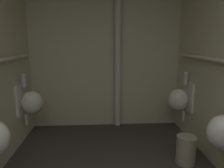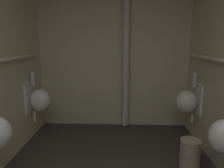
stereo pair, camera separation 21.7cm
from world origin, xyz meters
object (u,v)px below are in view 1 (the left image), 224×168
urinal_left_far (30,102)px  waste_bin (186,150)px  urinal_right_far (180,99)px  standpipe_back_wall (118,51)px

urinal_left_far → waste_bin: size_ratio=2.22×
urinal_right_far → standpipe_back_wall: standpipe_back_wall is taller
urinal_left_far → urinal_right_far: bearing=0.4°
urinal_left_far → waste_bin: bearing=-19.1°
urinal_left_far → standpipe_back_wall: (1.29, 0.47, 0.70)m
urinal_left_far → standpipe_back_wall: standpipe_back_wall is taller
urinal_right_far → urinal_left_far: bearing=-179.6°
urinal_left_far → waste_bin: urinal_left_far is taller
standpipe_back_wall → urinal_left_far: bearing=-159.9°
urinal_right_far → standpipe_back_wall: (-0.89, 0.46, 0.70)m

